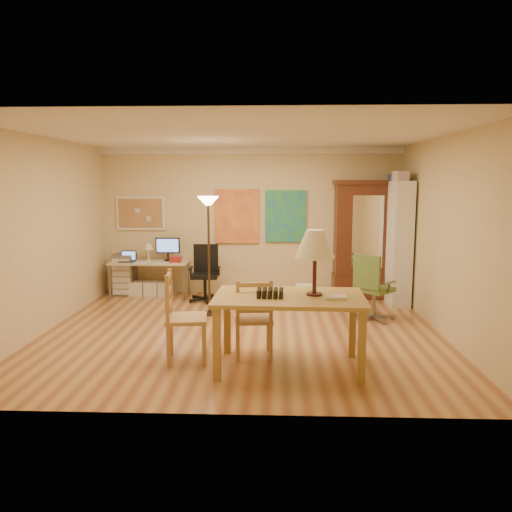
{
  "coord_description": "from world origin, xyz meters",
  "views": [
    {
      "loc": [
        0.46,
        -6.73,
        2.08
      ],
      "look_at": [
        0.18,
        0.3,
        1.03
      ],
      "focal_mm": 35.0,
      "sensor_mm": 36.0,
      "label": 1
    }
  ],
  "objects_px": {
    "computer_desk": "(152,275)",
    "bookshelf": "(398,243)",
    "armoire": "(365,247)",
    "office_chair_black": "(205,286)",
    "office_chair_green": "(372,302)",
    "dining_table": "(299,282)"
  },
  "relations": [
    {
      "from": "computer_desk",
      "to": "bookshelf",
      "type": "distance_m",
      "value": 4.4
    },
    {
      "from": "computer_desk",
      "to": "armoire",
      "type": "height_order",
      "value": "armoire"
    },
    {
      "from": "office_chair_black",
      "to": "office_chair_green",
      "type": "relative_size",
      "value": 0.97
    },
    {
      "from": "computer_desk",
      "to": "armoire",
      "type": "xyz_separation_m",
      "value": [
        3.86,
        0.09,
        0.53
      ]
    },
    {
      "from": "computer_desk",
      "to": "office_chair_black",
      "type": "height_order",
      "value": "computer_desk"
    },
    {
      "from": "office_chair_green",
      "to": "armoire",
      "type": "relative_size",
      "value": 0.48
    },
    {
      "from": "dining_table",
      "to": "bookshelf",
      "type": "xyz_separation_m",
      "value": [
        1.83,
        3.1,
        0.05
      ]
    },
    {
      "from": "office_chair_black",
      "to": "armoire",
      "type": "bearing_deg",
      "value": 8.21
    },
    {
      "from": "bookshelf",
      "to": "computer_desk",
      "type": "bearing_deg",
      "value": 175.35
    },
    {
      "from": "dining_table",
      "to": "office_chair_black",
      "type": "relative_size",
      "value": 1.72
    },
    {
      "from": "dining_table",
      "to": "office_chair_black",
      "type": "height_order",
      "value": "dining_table"
    },
    {
      "from": "office_chair_black",
      "to": "computer_desk",
      "type": "bearing_deg",
      "value": 162.5
    },
    {
      "from": "dining_table",
      "to": "computer_desk",
      "type": "xyz_separation_m",
      "value": [
        -2.51,
        3.45,
        -0.6
      ]
    },
    {
      "from": "armoire",
      "to": "bookshelf",
      "type": "distance_m",
      "value": 0.66
    },
    {
      "from": "computer_desk",
      "to": "office_chair_black",
      "type": "xyz_separation_m",
      "value": [
        1.02,
        -0.32,
        -0.13
      ]
    },
    {
      "from": "dining_table",
      "to": "armoire",
      "type": "height_order",
      "value": "armoire"
    },
    {
      "from": "armoire",
      "to": "bookshelf",
      "type": "height_order",
      "value": "armoire"
    },
    {
      "from": "dining_table",
      "to": "bookshelf",
      "type": "bearing_deg",
      "value": 59.47
    },
    {
      "from": "bookshelf",
      "to": "armoire",
      "type": "bearing_deg",
      "value": 137.5
    },
    {
      "from": "dining_table",
      "to": "computer_desk",
      "type": "distance_m",
      "value": 4.31
    },
    {
      "from": "computer_desk",
      "to": "office_chair_green",
      "type": "bearing_deg",
      "value": -21.26
    },
    {
      "from": "computer_desk",
      "to": "armoire",
      "type": "relative_size",
      "value": 0.67
    }
  ]
}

